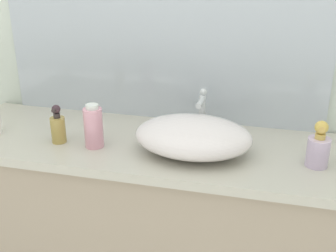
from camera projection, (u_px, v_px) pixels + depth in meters
bathroom_wall_rear at (166, 24)px, 1.69m from camera, size 6.00×0.06×2.60m
vanity_counter at (147, 240)px, 1.76m from camera, size 1.53×0.50×0.91m
sink_basin at (193, 136)px, 1.47m from camera, size 0.41×0.30×0.13m
faucet at (202, 108)px, 1.61m from camera, size 0.03×0.12×0.18m
soap_dispenser at (58, 127)px, 1.56m from camera, size 0.05×0.05×0.15m
perfume_bottle at (318, 148)px, 1.38m from camera, size 0.07×0.07×0.16m
spray_can at (93, 127)px, 1.52m from camera, size 0.07×0.07×0.16m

